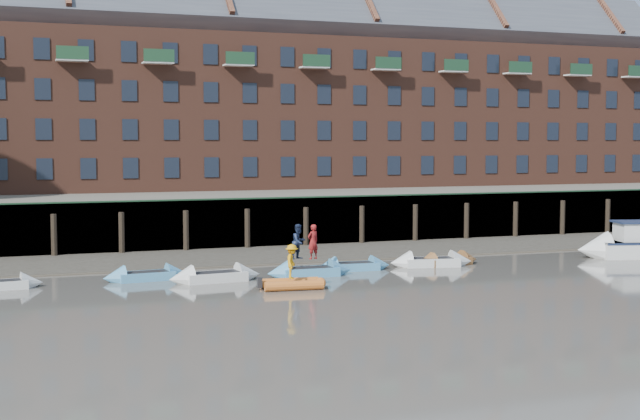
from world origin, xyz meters
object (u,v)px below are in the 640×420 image
rowboat_5 (431,262)px  motor_launch (625,246)px  rowboat_6 (447,261)px  person_rower_a (313,242)px  rowboat_1 (146,276)px  rowboat_4 (354,266)px  rowboat_3 (310,272)px  rib_tender (294,284)px  rowboat_2 (215,277)px  person_rib_crew (292,262)px  person_rower_b (299,242)px

rowboat_5 → motor_launch: 12.68m
rowboat_6 → person_rower_a: person_rower_a is taller
rowboat_1 → rowboat_4: 11.11m
rowboat_3 → rib_tender: bearing=-118.8°
rowboat_2 → rowboat_5: size_ratio=0.99×
rowboat_6 → person_rower_a: 8.72m
person_rib_crew → rowboat_4: bearing=-22.1°
rowboat_3 → person_rower_b: bearing=159.5°
rowboat_4 → person_rib_crew: 7.02m
rowboat_1 → person_rower_b: bearing=-14.8°
person_rower_a → rowboat_3: bearing=-27.9°
rowboat_1 → rowboat_4: (11.11, -0.27, -0.01)m
rowboat_6 → rib_tender: size_ratio=1.38×
motor_launch → person_rib_crew: 22.73m
motor_launch → person_rower_b: 20.79m
rowboat_4 → person_rower_a: bearing=-153.0°
rowboat_6 → motor_launch: motor_launch is taller
rowboat_5 → person_rib_crew: bearing=-144.4°
person_rib_crew → person_rower_a: bearing=-8.4°
rowboat_4 → rowboat_5: (4.63, -0.06, 0.03)m
rowboat_3 → person_rower_a: person_rower_a is taller
rowboat_6 → motor_launch: (11.58, -0.68, 0.50)m
rib_tender → person_rib_crew: (-0.15, -0.06, 1.08)m
person_rower_a → person_rower_b: (-0.69, 0.22, 0.01)m
rib_tender → motor_launch: (22.19, 4.07, 0.48)m
rib_tender → motor_launch: 22.57m
rib_tender → person_rower_b: size_ratio=1.71×
rowboat_4 → rowboat_2: bearing=-168.0°
person_rower_a → person_rib_crew: person_rower_a is taller
rowboat_3 → rowboat_6: 8.74m
rowboat_1 → rowboat_3: size_ratio=0.97×
rowboat_4 → rib_tender: 6.79m
rowboat_2 → rowboat_6: (13.64, 1.33, -0.03)m
person_rower_a → person_rower_b: size_ratio=0.99×
motor_launch → person_rib_crew: motor_launch is taller
rowboat_4 → person_rower_b: person_rower_b is taller
person_rower_a → rowboat_1: bearing=-31.9°
rowboat_5 → rib_tender: rowboat_5 is taller
rowboat_6 → person_rower_a: size_ratio=2.39×
rowboat_1 → rowboat_2: 3.53m
rowboat_5 → rowboat_6: rowboat_5 is taller
motor_launch → person_rib_crew: bearing=24.8°
rowboat_1 → person_rib_crew: 7.94m
person_rower_b → person_rib_crew: bearing=-143.8°
rowboat_5 → person_rib_crew: (-9.68, -4.69, 1.07)m
rowboat_2 → rowboat_3: bearing=-4.8°
rowboat_5 → person_rower_b: (-8.09, -0.96, 1.56)m
rowboat_2 → rowboat_4: 8.03m
rib_tender → person_rower_a: (2.14, 3.45, 1.56)m
person_rib_crew → rowboat_2: bearing=64.3°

